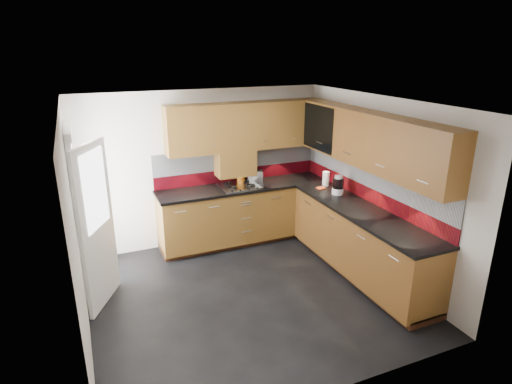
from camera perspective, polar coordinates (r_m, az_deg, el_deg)
name	(u,v)px	position (r m, az deg, el deg)	size (l,w,h in m)	color
room	(248,182)	(4.96, -1.11, 1.34)	(4.00, 3.80, 2.64)	black
base_cabinets	(297,228)	(6.37, 5.46, -4.84)	(2.70, 3.20, 0.95)	brown
countertop	(297,198)	(6.18, 5.55, -0.82)	(2.72, 3.22, 0.04)	black
backsplash	(304,173)	(6.38, 6.44, 2.53)	(2.70, 3.20, 0.54)	maroon
upper_cabinets	(308,133)	(6.08, 6.95, 7.80)	(2.50, 3.20, 0.72)	brown
extractor_hood	(235,163)	(6.64, -2.79, 3.92)	(0.60, 0.33, 0.40)	brown
glass_cabinet	(327,126)	(6.56, 9.39, 8.74)	(0.32, 0.80, 0.66)	black
back_door	(86,219)	(5.50, -21.67, -3.42)	(0.42, 1.19, 2.04)	white
gas_hob	(239,186)	(6.59, -2.24, 0.84)	(0.58, 0.51, 0.05)	silver
utensil_pot	(241,177)	(6.73, -2.05, 1.99)	(0.13, 0.13, 0.45)	orange
toaster	(255,176)	(6.83, -0.16, 2.16)	(0.28, 0.22, 0.18)	silver
food_processor	(338,186)	(6.33, 10.88, 0.82)	(0.17, 0.17, 0.28)	white
paper_towel	(326,179)	(6.69, 9.29, 1.77)	(0.11, 0.11, 0.22)	white
orange_cloth	(321,188)	(6.57, 8.66, 0.52)	(0.12, 0.11, 0.01)	#ED4C1A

